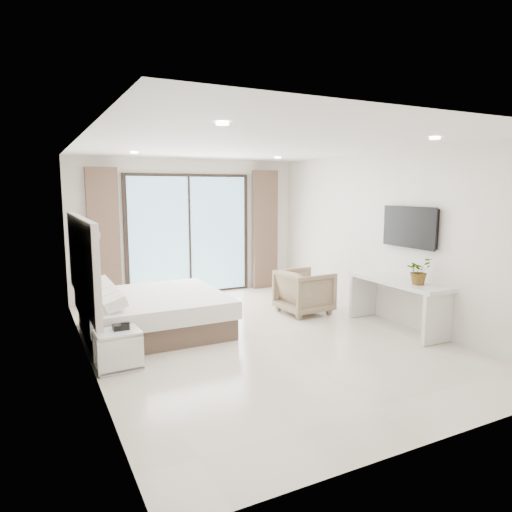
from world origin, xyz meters
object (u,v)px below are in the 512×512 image
(bed, at_px, (152,313))
(console_desk, at_px, (397,292))
(nightstand, at_px, (118,350))
(armchair, at_px, (304,290))

(bed, height_order, console_desk, console_desk)
(nightstand, bearing_deg, bed, 56.79)
(nightstand, height_order, armchair, armchair)
(armchair, bearing_deg, console_desk, -154.31)
(bed, bearing_deg, armchair, -2.70)
(armchair, bearing_deg, bed, 84.66)
(bed, bearing_deg, nightstand, -120.74)
(nightstand, relative_size, armchair, 0.64)
(console_desk, bearing_deg, bed, 155.59)
(nightstand, distance_m, console_desk, 4.09)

